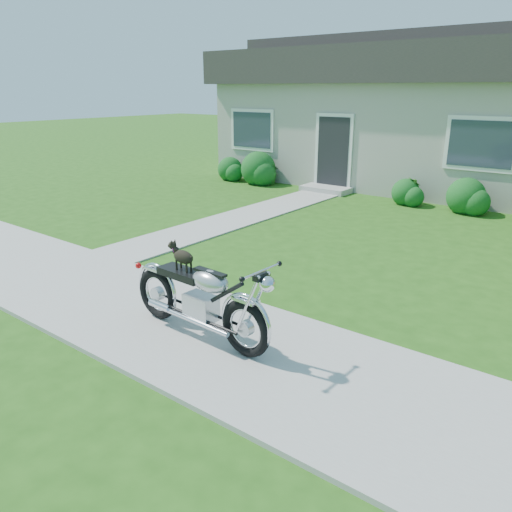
{
  "coord_description": "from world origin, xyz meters",
  "views": [
    {
      "loc": [
        5.69,
        -3.97,
        2.87
      ],
      "look_at": [
        1.84,
        1.0,
        0.75
      ],
      "focal_mm": 35.0,
      "sensor_mm": 36.0,
      "label": 1
    }
  ],
  "objects_px": {
    "motorcycle_with_dog": "(200,298)",
    "potted_plant_left": "(269,171)",
    "house": "(426,112)",
    "potted_plant_right": "(414,191)"
  },
  "relations": [
    {
      "from": "motorcycle_with_dog",
      "to": "potted_plant_left",
      "type": "bearing_deg",
      "value": 124.31
    },
    {
      "from": "potted_plant_left",
      "to": "motorcycle_with_dog",
      "type": "distance_m",
      "value": 10.22
    },
    {
      "from": "house",
      "to": "potted_plant_right",
      "type": "bearing_deg",
      "value": -71.78
    },
    {
      "from": "house",
      "to": "motorcycle_with_dog",
      "type": "height_order",
      "value": "house"
    },
    {
      "from": "house",
      "to": "potted_plant_left",
      "type": "bearing_deg",
      "value": -135.54
    },
    {
      "from": "house",
      "to": "potted_plant_left",
      "type": "xyz_separation_m",
      "value": [
        -3.51,
        -3.44,
        -1.74
      ]
    },
    {
      "from": "house",
      "to": "potted_plant_right",
      "type": "height_order",
      "value": "house"
    },
    {
      "from": "house",
      "to": "potted_plant_right",
      "type": "xyz_separation_m",
      "value": [
        1.13,
        -3.44,
        -1.8
      ]
    },
    {
      "from": "house",
      "to": "potted_plant_left",
      "type": "distance_m",
      "value": 5.22
    },
    {
      "from": "potted_plant_left",
      "to": "motorcycle_with_dog",
      "type": "xyz_separation_m",
      "value": [
        5.4,
        -8.67,
        0.12
      ]
    }
  ]
}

